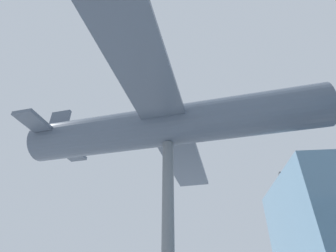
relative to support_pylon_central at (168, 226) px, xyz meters
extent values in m
cylinder|color=slate|center=(0.00, 0.00, 0.00)|extent=(0.48, 0.48, 7.08)
cylinder|color=#4C5666|center=(0.00, 0.00, 4.47)|extent=(3.93, 13.82, 1.86)
cube|color=#4C5666|center=(0.00, 0.00, 4.47)|extent=(15.58, 4.32, 0.18)
cube|color=#4C5666|center=(-0.92, -5.96, 4.61)|extent=(5.04, 1.74, 0.18)
cube|color=#4C5666|center=(-0.92, -5.96, 5.50)|extent=(0.35, 1.11, 1.69)
camera|label=1|loc=(10.15, 0.91, -2.20)|focal=28.00mm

